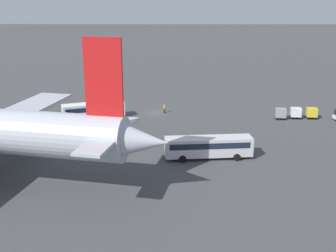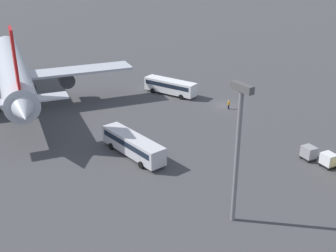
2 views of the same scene
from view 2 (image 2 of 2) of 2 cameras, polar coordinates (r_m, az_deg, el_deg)
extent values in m
plane|color=#424244|center=(82.11, 7.67, 2.75)|extent=(600.00, 600.00, 0.00)
cylinder|color=#B2B7C1|center=(84.86, -20.30, 7.06)|extent=(42.64, 13.50, 5.29)
cone|color=#B2B7C1|center=(106.80, -21.06, 10.07)|extent=(6.69, 6.07, 5.03)
cone|color=#B2B7C1|center=(63.09, -19.01, 1.90)|extent=(7.68, 6.02, 4.76)
cube|color=#B2B7C1|center=(84.23, -11.70, 7.44)|extent=(9.23, 20.22, 0.44)
cube|color=red|center=(64.68, -20.08, 8.69)|extent=(4.23, 1.18, 8.46)
cube|color=#B2B7C1|center=(66.01, -19.31, 3.28)|extent=(5.61, 14.07, 0.28)
cylinder|color=#38383D|center=(85.44, -13.71, 6.32)|extent=(5.56, 3.85, 2.91)
cylinder|color=#38383D|center=(100.43, -20.45, 6.57)|extent=(0.50, 0.50, 4.23)
cylinder|color=black|center=(100.88, -20.32, 5.66)|extent=(0.98, 0.67, 0.90)
cylinder|color=#38383D|center=(84.34, -17.45, 3.94)|extent=(0.50, 0.50, 4.23)
cylinder|color=black|center=(84.87, -17.32, 2.88)|extent=(0.98, 0.67, 0.90)
cube|color=white|center=(87.25, 0.31, 5.42)|extent=(11.66, 6.76, 2.60)
cube|color=#192333|center=(87.11, 0.31, 5.70)|extent=(10.82, 6.46, 0.83)
cylinder|color=black|center=(88.51, -2.11, 4.81)|extent=(1.04, 0.65, 1.00)
cylinder|color=black|center=(90.67, -1.05, 5.28)|extent=(1.04, 0.65, 1.00)
cylinder|color=black|center=(84.67, 1.77, 3.95)|extent=(1.04, 0.65, 1.00)
cylinder|color=black|center=(86.93, 2.78, 4.45)|extent=(1.04, 0.65, 1.00)
cube|color=silver|center=(61.64, -4.77, -2.53)|extent=(12.54, 3.94, 2.63)
cube|color=#192333|center=(61.44, -4.79, -2.14)|extent=(11.56, 3.88, 0.84)
cylinder|color=black|center=(64.40, -7.72, -2.73)|extent=(1.03, 0.40, 1.00)
cylinder|color=black|center=(65.75, -5.66, -2.06)|extent=(1.03, 0.40, 1.00)
cylinder|color=black|center=(58.71, -3.69, -5.27)|extent=(1.03, 0.40, 1.00)
cylinder|color=black|center=(60.18, -1.54, -4.47)|extent=(1.03, 0.40, 1.00)
cylinder|color=#1E1E2D|center=(80.42, 8.20, 2.59)|extent=(0.32, 0.32, 0.85)
cylinder|color=orange|center=(80.16, 8.23, 3.09)|extent=(0.38, 0.38, 0.65)
sphere|color=tan|center=(80.01, 8.25, 3.39)|extent=(0.24, 0.24, 0.24)
cube|color=#38383D|center=(62.98, 20.81, -4.88)|extent=(2.17, 1.90, 0.10)
cube|color=silver|center=(62.60, 20.92, -4.19)|extent=(2.07, 1.81, 1.60)
cylinder|color=black|center=(63.08, 19.89, -4.93)|extent=(0.37, 0.16, 0.36)
cylinder|color=black|center=(63.96, 20.68, -4.65)|extent=(0.37, 0.16, 0.36)
cylinder|color=black|center=(62.21, 20.88, -5.49)|extent=(0.37, 0.16, 0.36)
cylinder|color=black|center=(63.10, 21.68, -5.20)|extent=(0.37, 0.16, 0.36)
cube|color=#38383D|center=(64.12, 18.44, -4.01)|extent=(2.17, 1.90, 0.10)
cube|color=gray|center=(63.75, 18.54, -3.33)|extent=(2.07, 1.81, 1.60)
cylinder|color=black|center=(64.27, 17.54, -4.06)|extent=(0.37, 0.16, 0.36)
cylinder|color=black|center=(65.11, 18.36, -3.80)|extent=(0.37, 0.16, 0.36)
cylinder|color=black|center=(63.34, 18.48, -4.60)|extent=(0.37, 0.16, 0.36)
cylinder|color=black|center=(64.20, 19.30, -4.33)|extent=(0.37, 0.16, 0.36)
cylinder|color=slate|center=(45.26, 9.30, -4.55)|extent=(0.50, 0.50, 15.25)
cube|color=#4C4C4C|center=(42.16, 10.00, 5.15)|extent=(2.80, 0.70, 0.80)
camera|label=1|loc=(61.83, -62.31, 4.65)|focal=45.00mm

